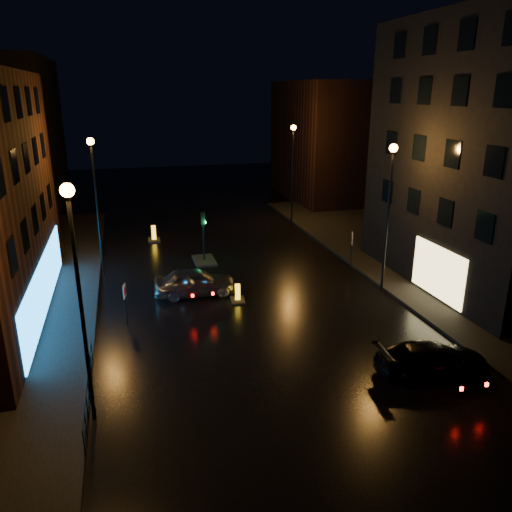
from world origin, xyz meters
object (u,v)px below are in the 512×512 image
at_px(silver_hatchback, 195,282).
at_px(bollard_near, 238,297).
at_px(road_sign_right, 352,241).
at_px(bollard_far, 154,237).
at_px(dark_sedan, 433,359).
at_px(road_sign_left, 125,295).
at_px(traffic_signal, 204,254).

distance_m(silver_hatchback, bollard_near, 2.65).
distance_m(silver_hatchback, road_sign_right, 10.79).
xyz_separation_m(bollard_near, bollard_far, (-3.59, 13.09, 0.05)).
xyz_separation_m(dark_sedan, bollard_far, (-9.53, 22.45, -0.42)).
distance_m(silver_hatchback, road_sign_left, 4.82).
xyz_separation_m(bollard_near, road_sign_left, (-5.95, -1.31, 1.34)).
xyz_separation_m(dark_sedan, bollard_near, (-5.93, 9.36, -0.46)).
relative_size(bollard_near, road_sign_right, 0.51).
bearing_deg(bollard_near, dark_sedan, -51.52).
distance_m(traffic_signal, road_sign_right, 9.88).
xyz_separation_m(traffic_signal, road_sign_left, (-5.30, -8.50, 1.06)).
bearing_deg(bollard_near, road_sign_left, -161.54).
bearing_deg(dark_sedan, traffic_signal, 27.37).
distance_m(bollard_far, road_sign_right, 15.44).
height_order(traffic_signal, road_sign_right, traffic_signal).
bearing_deg(road_sign_left, silver_hatchback, 48.39).
height_order(dark_sedan, road_sign_right, road_sign_right).
distance_m(traffic_signal, road_sign_left, 10.07).
distance_m(bollard_near, road_sign_right, 9.28).
bearing_deg(traffic_signal, bollard_near, -84.80).
relative_size(traffic_signal, dark_sedan, 0.74).
relative_size(bollard_near, road_sign_left, 0.58).
relative_size(bollard_far, road_sign_left, 0.67).
bearing_deg(traffic_signal, bollard_far, 116.48).
bearing_deg(dark_sedan, silver_hatchback, 42.22).
xyz_separation_m(bollard_far, road_sign_left, (-2.36, -14.40, 1.30)).
bearing_deg(silver_hatchback, road_sign_right, -76.50).
distance_m(bollard_near, bollard_far, 13.58).
bearing_deg(dark_sedan, bollard_far, 28.66).
bearing_deg(silver_hatchback, road_sign_left, 128.62).
distance_m(road_sign_left, road_sign_right, 15.19).
height_order(silver_hatchback, dark_sedan, silver_hatchback).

